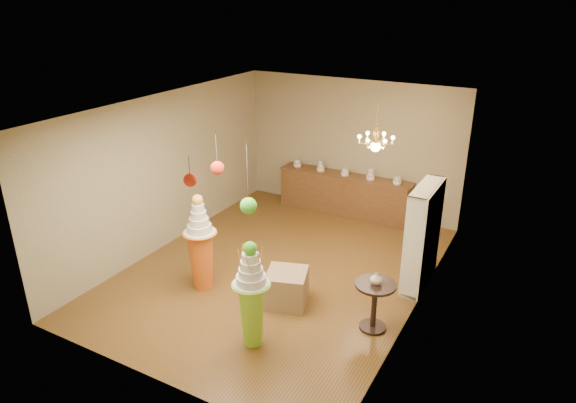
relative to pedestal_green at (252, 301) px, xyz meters
The scene contains 17 objects.
floor 2.23m from the pedestal_green, 109.34° to the left, with size 6.50×6.50×0.00m, color #583A17.
ceiling 3.12m from the pedestal_green, 109.34° to the left, with size 6.50×6.50×0.00m, color silver.
wall_back 5.35m from the pedestal_green, 97.61° to the left, with size 5.00×0.04×3.00m, color gray.
wall_front 1.64m from the pedestal_green, 119.21° to the right, with size 5.00×0.04×3.00m, color gray.
wall_left 3.85m from the pedestal_green, 148.04° to the left, with size 0.04×6.50×3.00m, color gray.
wall_right 2.80m from the pedestal_green, 47.98° to the left, with size 0.04×6.50×3.00m, color gray.
pedestal_green is the anchor object (origin of this frame).
pedestal_orange 1.79m from the pedestal_green, 150.77° to the left, with size 0.59×0.59×1.71m.
burlap_riser 1.21m from the pedestal_green, 93.13° to the left, with size 0.63×0.63×0.57m, color #8D6D4D.
sideboard 5.02m from the pedestal_green, 98.03° to the left, with size 3.04×0.54×1.16m.
shelving_unit 3.25m from the pedestal_green, 59.65° to the left, with size 0.33×1.20×1.80m.
round_table 1.83m from the pedestal_green, 39.85° to the left, with size 0.74×0.74×0.78m.
vase 1.83m from the pedestal_green, 39.85° to the left, with size 0.17×0.17×0.18m, color beige.
pom_red_left 1.92m from the pedestal_green, 156.61° to the left, with size 0.19×0.19×0.62m.
pom_green_mid 1.41m from the pedestal_green, 125.15° to the left, with size 0.22×0.22×1.01m.
pom_red_right 2.18m from the pedestal_green, 108.45° to the right, with size 0.16×0.16×0.36m.
chandelier 3.51m from the pedestal_green, 78.77° to the left, with size 0.83×0.83×0.85m.
Camera 1 is at (4.08, -7.10, 4.73)m, focal length 32.00 mm.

